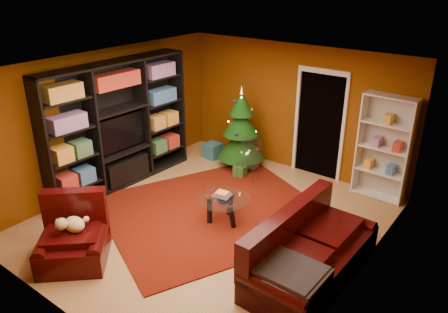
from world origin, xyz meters
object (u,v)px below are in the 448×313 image
Objects in this scene: sofa at (313,247)px; gift_box_green at (240,171)px; media_unit at (118,125)px; gift_box_red at (235,149)px; armchair at (72,238)px; acrylic_chair at (248,164)px; gift_box_teal at (213,150)px; coffee_table at (224,210)px; christmas_tree at (241,128)px; rug at (213,211)px; white_bookshelf at (384,148)px; dog at (75,224)px.

gift_box_green is at bearing 54.03° from sofa.
media_unit reaches higher than sofa.
gift_box_red is 4.42m from sofa.
armchair is at bearing -94.45° from gift_box_green.
sofa reaches higher than acrylic_chair.
coffee_table reaches higher than gift_box_teal.
christmas_tree is at bearing 0.72° from gift_box_teal.
rug is 2.28m from sofa.
christmas_tree is 2.02× the size of coffee_table.
gift_box_green is 1.15m from gift_box_red.
white_bookshelf is (3.28, -0.02, 0.85)m from gift_box_red.
rug is 8.93× the size of dog.
media_unit is at bearing 81.30° from dog.
coffee_table is 1.10× the size of acrylic_chair.
sofa is at bearing -39.77° from christmas_tree.
gift_box_green is 3.73m from dog.
media_unit reaches higher than dog.
gift_box_teal is at bearing 57.49° from dog.
media_unit is 2.89m from gift_box_red.
armchair is at bearing 122.74° from sofa.
gift_box_red is 0.27× the size of coffee_table.
gift_box_green is 1.79m from coffee_table.
gift_box_red reaches higher than rug.
christmas_tree is at bearing 120.46° from acrylic_chair.
christmas_tree reaches higher than gift_box_teal.
gift_box_teal is 0.17× the size of white_bookshelf.
gift_box_teal is 4.38m from sofa.
sofa reaches higher than dog.
gift_box_red is 0.30× the size of acrylic_chair.
coffee_table is at bearing -57.98° from gift_box_red.
gift_box_green is 0.41m from acrylic_chair.
armchair is (0.75, -4.16, 0.23)m from gift_box_teal.
media_unit is 1.58× the size of white_bookshelf.
gift_box_red is at bearing 57.36° from gift_box_teal.
gift_box_teal is at bearing 132.60° from coffee_table.
coffee_table is at bearing -85.45° from acrylic_chair.
dog is at bearing -53.72° from media_unit.
christmas_tree is 3.78m from sofa.
christmas_tree is 4.44× the size of dog.
rug is at bearing -62.79° from gift_box_red.
armchair is at bearing -79.78° from gift_box_teal.
white_bookshelf is 0.90× the size of sofa.
white_bookshelf is at bearing -0.35° from gift_box_red.
acrylic_chair reaches higher than coffee_table.
media_unit is 3.57× the size of coffee_table.
gift_box_red is 4.66m from armchair.
gift_box_teal is (-1.49, 1.85, 0.16)m from rug.
armchair is 2.52× the size of dog.
christmas_tree is at bearing 123.98° from gift_box_green.
gift_box_teal is at bearing -179.28° from christmas_tree.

